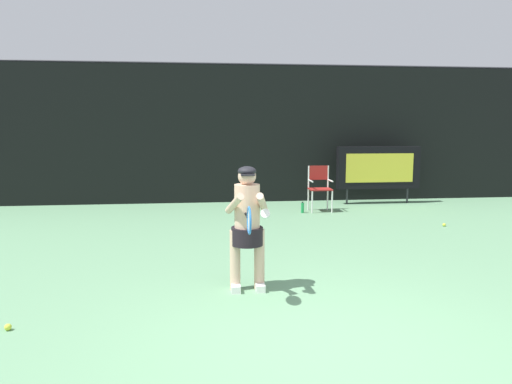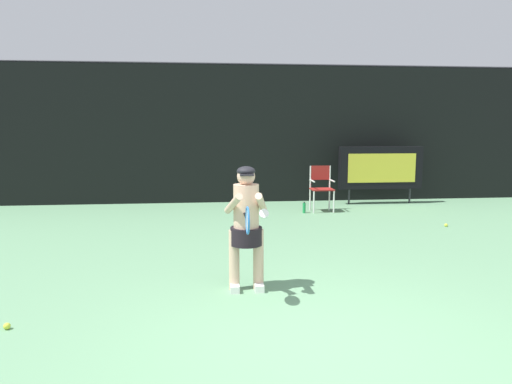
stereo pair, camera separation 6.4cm
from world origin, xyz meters
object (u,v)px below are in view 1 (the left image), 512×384
at_px(scoreboard, 378,168).
at_px(tennis_ball_loose, 8,327).
at_px(tennis_ball_spare, 444,225).
at_px(tennis_racket, 249,220).
at_px(umpire_chair, 320,185).
at_px(tennis_player, 247,222).
at_px(water_bottle, 302,208).

bearing_deg(scoreboard, tennis_ball_loose, -132.56).
bearing_deg(tennis_ball_spare, tennis_racket, -139.09).
distance_m(umpire_chair, tennis_player, 5.74).
bearing_deg(tennis_ball_loose, scoreboard, 47.44).
bearing_deg(tennis_ball_spare, scoreboard, 95.61).
distance_m(tennis_ball_loose, tennis_ball_spare, 7.96).
bearing_deg(scoreboard, tennis_player, -123.16).
xyz_separation_m(water_bottle, tennis_ball_loose, (-4.26, -5.96, -0.09)).
bearing_deg(tennis_player, tennis_ball_spare, 36.86).
xyz_separation_m(tennis_racket, tennis_ball_loose, (-2.44, -0.37, -0.95)).
bearing_deg(scoreboard, umpire_chair, -153.31).
relative_size(umpire_chair, tennis_ball_loose, 15.88).
bearing_deg(tennis_player, water_bottle, 70.54).
bearing_deg(tennis_player, scoreboard, 56.84).
bearing_deg(tennis_ball_loose, tennis_player, 20.18).
bearing_deg(umpire_chair, tennis_racket, -111.39).
relative_size(scoreboard, tennis_ball_loose, 32.35).
xyz_separation_m(umpire_chair, tennis_player, (-2.24, -5.28, 0.23)).
bearing_deg(scoreboard, tennis_ball_spare, -84.39).
distance_m(scoreboard, water_bottle, 2.65).
xyz_separation_m(umpire_chair, tennis_ball_loose, (-4.71, -6.18, -0.58)).
bearing_deg(water_bottle, tennis_player, -109.46).
distance_m(tennis_racket, tennis_ball_loose, 2.64).
xyz_separation_m(umpire_chair, water_bottle, (-0.46, -0.23, -0.50)).
relative_size(tennis_player, tennis_ball_spare, 22.53).
xyz_separation_m(tennis_player, tennis_ball_spare, (4.33, 3.24, -0.81)).
height_order(umpire_chair, water_bottle, umpire_chair).
height_order(tennis_player, tennis_ball_spare, tennis_player).
distance_m(scoreboard, tennis_player, 7.38).
xyz_separation_m(umpire_chair, tennis_ball_spare, (2.08, -2.03, -0.58)).
distance_m(tennis_player, tennis_ball_spare, 5.47).
relative_size(scoreboard, tennis_racket, 3.65).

